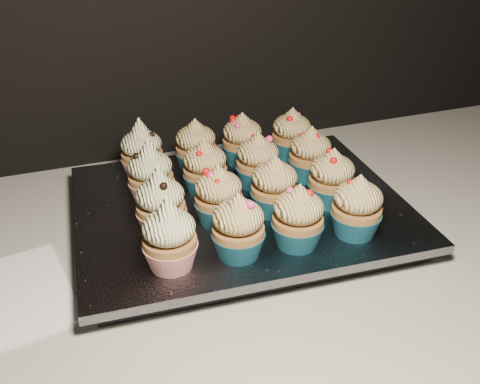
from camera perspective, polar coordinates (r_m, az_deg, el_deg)
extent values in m
cube|color=beige|center=(0.72, -10.79, -8.39)|extent=(2.44, 0.64, 0.04)
cube|color=black|center=(0.76, 0.00, -2.56)|extent=(0.43, 0.34, 0.02)
cube|color=silver|center=(0.75, 0.00, -1.46)|extent=(0.47, 0.38, 0.01)
cone|color=red|center=(0.62, -7.38, -6.69)|extent=(0.06, 0.06, 0.03)
ellipsoid|color=#F6EEAC|center=(0.60, -7.61, -3.77)|extent=(0.06, 0.06, 0.04)
cone|color=#F6EEAC|center=(0.58, -7.79, -1.49)|extent=(0.03, 0.03, 0.03)
cone|color=#16556A|center=(0.63, -0.18, -5.58)|extent=(0.06, 0.06, 0.03)
ellipsoid|color=#E5BE73|center=(0.61, -0.19, -2.68)|extent=(0.06, 0.06, 0.04)
cone|color=#E5BE73|center=(0.60, -0.19, -0.83)|extent=(0.03, 0.03, 0.02)
cone|color=#16556A|center=(0.66, 6.09, -4.47)|extent=(0.06, 0.06, 0.03)
ellipsoid|color=#E5BE73|center=(0.63, 6.27, -1.64)|extent=(0.06, 0.06, 0.04)
cone|color=#E5BE73|center=(0.62, 6.38, 0.17)|extent=(0.03, 0.03, 0.02)
cone|color=#16556A|center=(0.69, 12.15, -3.29)|extent=(0.06, 0.06, 0.03)
ellipsoid|color=#E5BE73|center=(0.67, 12.50, -0.55)|extent=(0.06, 0.06, 0.04)
cone|color=#E5BE73|center=(0.66, 12.71, 1.19)|extent=(0.03, 0.03, 0.02)
cone|color=red|center=(0.68, -8.30, -3.07)|extent=(0.06, 0.06, 0.03)
ellipsoid|color=#F6EEAC|center=(0.66, -8.53, -0.31)|extent=(0.06, 0.06, 0.04)
cone|color=#F6EEAC|center=(0.65, -8.72, 1.83)|extent=(0.03, 0.03, 0.03)
cone|color=#16556A|center=(0.69, -2.26, -2.17)|extent=(0.06, 0.06, 0.03)
ellipsoid|color=#E5BE73|center=(0.67, -2.32, 0.57)|extent=(0.06, 0.06, 0.04)
cone|color=#E5BE73|center=(0.66, -2.36, 2.30)|extent=(0.03, 0.03, 0.02)
cone|color=#16556A|center=(0.72, 3.61, -1.08)|extent=(0.06, 0.06, 0.03)
ellipsoid|color=#E5BE73|center=(0.70, 3.70, 1.60)|extent=(0.06, 0.06, 0.04)
cone|color=#E5BE73|center=(0.69, 3.77, 3.29)|extent=(0.03, 0.03, 0.02)
cone|color=#16556A|center=(0.75, 9.58, -0.18)|extent=(0.06, 0.06, 0.03)
ellipsoid|color=#E5BE73|center=(0.73, 9.83, 2.41)|extent=(0.06, 0.06, 0.04)
cone|color=#E5BE73|center=(0.72, 9.99, 4.04)|extent=(0.03, 0.03, 0.02)
cone|color=red|center=(0.75, -9.36, 0.16)|extent=(0.06, 0.06, 0.03)
ellipsoid|color=#F6EEAC|center=(0.73, -9.60, 2.74)|extent=(0.06, 0.06, 0.04)
cone|color=#F6EEAC|center=(0.72, -9.78, 4.72)|extent=(0.03, 0.03, 0.03)
cone|color=#16556A|center=(0.76, -3.68, 0.95)|extent=(0.06, 0.06, 0.03)
ellipsoid|color=#E5BE73|center=(0.74, -3.77, 3.51)|extent=(0.06, 0.06, 0.04)
cone|color=#E5BE73|center=(0.74, -3.83, 5.12)|extent=(0.03, 0.03, 0.02)
cone|color=#16556A|center=(0.78, 1.86, 1.73)|extent=(0.06, 0.06, 0.03)
ellipsoid|color=#E5BE73|center=(0.76, 1.91, 4.25)|extent=(0.06, 0.06, 0.04)
cone|color=#E5BE73|center=(0.75, 1.94, 5.83)|extent=(0.03, 0.03, 0.02)
cone|color=#16556A|center=(0.81, 7.37, 2.45)|extent=(0.06, 0.06, 0.03)
ellipsoid|color=#E5BE73|center=(0.79, 7.55, 4.90)|extent=(0.06, 0.06, 0.04)
cone|color=#E5BE73|center=(0.78, 7.66, 6.43)|extent=(0.03, 0.03, 0.02)
cone|color=red|center=(0.82, -10.27, 2.66)|extent=(0.06, 0.06, 0.03)
ellipsoid|color=#F6EEAC|center=(0.80, -10.51, 5.08)|extent=(0.06, 0.06, 0.04)
cone|color=#F6EEAC|center=(0.79, -10.69, 6.92)|extent=(0.03, 0.03, 0.03)
cone|color=#16556A|center=(0.83, -4.65, 3.35)|extent=(0.06, 0.06, 0.03)
ellipsoid|color=#E5BE73|center=(0.81, -4.76, 5.75)|extent=(0.06, 0.06, 0.04)
cone|color=#E5BE73|center=(0.80, -4.83, 7.25)|extent=(0.03, 0.03, 0.02)
cone|color=#16556A|center=(0.85, 0.24, 4.12)|extent=(0.06, 0.06, 0.03)
ellipsoid|color=#E5BE73|center=(0.83, 0.24, 6.48)|extent=(0.06, 0.06, 0.04)
cone|color=#E5BE73|center=(0.82, 0.25, 7.95)|extent=(0.03, 0.03, 0.02)
cone|color=#16556A|center=(0.87, 5.44, 4.68)|extent=(0.06, 0.06, 0.03)
ellipsoid|color=#E5BE73|center=(0.85, 5.56, 6.99)|extent=(0.06, 0.06, 0.04)
cone|color=#E5BE73|center=(0.85, 5.64, 8.42)|extent=(0.03, 0.03, 0.02)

